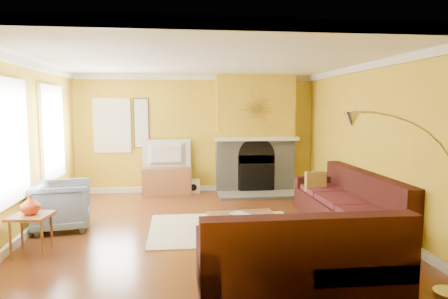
{
  "coord_description": "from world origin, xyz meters",
  "views": [
    {
      "loc": [
        -0.44,
        -6.28,
        1.96
      ],
      "look_at": [
        0.34,
        0.4,
        1.25
      ],
      "focal_mm": 32.0,
      "sensor_mm": 36.0,
      "label": 1
    }
  ],
  "objects": [
    {
      "name": "floor",
      "position": [
        0.0,
        0.0,
        -0.01
      ],
      "size": [
        5.5,
        6.0,
        0.02
      ],
      "primitive_type": "cube",
      "color": "brown",
      "rests_on": "ground"
    },
    {
      "name": "ceiling",
      "position": [
        0.0,
        0.0,
        2.71
      ],
      "size": [
        5.5,
        6.0,
        0.02
      ],
      "primitive_type": "cube",
      "color": "white",
      "rests_on": "ground"
    },
    {
      "name": "wall_back",
      "position": [
        0.0,
        3.01,
        1.35
      ],
      "size": [
        5.5,
        0.02,
        2.7
      ],
      "primitive_type": "cube",
      "color": "gold",
      "rests_on": "ground"
    },
    {
      "name": "wall_front",
      "position": [
        0.0,
        -3.01,
        1.35
      ],
      "size": [
        5.5,
        0.02,
        2.7
      ],
      "primitive_type": "cube",
      "color": "gold",
      "rests_on": "ground"
    },
    {
      "name": "wall_left",
      "position": [
        -2.76,
        0.0,
        1.35
      ],
      "size": [
        0.02,
        6.0,
        2.7
      ],
      "primitive_type": "cube",
      "color": "gold",
      "rests_on": "ground"
    },
    {
      "name": "wall_right",
      "position": [
        2.76,
        0.0,
        1.35
      ],
      "size": [
        0.02,
        6.0,
        2.7
      ],
      "primitive_type": "cube",
      "color": "gold",
      "rests_on": "ground"
    },
    {
      "name": "baseboard",
      "position": [
        0.0,
        0.0,
        0.06
      ],
      "size": [
        5.5,
        6.0,
        0.12
      ],
      "primitive_type": null,
      "color": "white",
      "rests_on": "floor"
    },
    {
      "name": "crown_molding",
      "position": [
        0.0,
        0.0,
        2.64
      ],
      "size": [
        5.5,
        6.0,
        0.12
      ],
      "primitive_type": null,
      "color": "white",
      "rests_on": "ceiling"
    },
    {
      "name": "window_left_near",
      "position": [
        -2.72,
        1.3,
        1.5
      ],
      "size": [
        0.06,
        1.22,
        1.72
      ],
      "primitive_type": "cube",
      "color": "white",
      "rests_on": "wall_left"
    },
    {
      "name": "window_left_far",
      "position": [
        -2.72,
        -0.6,
        1.5
      ],
      "size": [
        0.06,
        1.22,
        1.72
      ],
      "primitive_type": "cube",
      "color": "white",
      "rests_on": "wall_left"
    },
    {
      "name": "window_back",
      "position": [
        -1.9,
        2.96,
        1.55
      ],
      "size": [
        0.82,
        0.06,
        1.22
      ],
      "primitive_type": "cube",
      "color": "white",
      "rests_on": "wall_back"
    },
    {
      "name": "wall_art",
      "position": [
        -1.25,
        2.97,
        1.6
      ],
      "size": [
        0.34,
        0.04,
        1.14
      ],
      "primitive_type": "cube",
      "color": "white",
      "rests_on": "wall_back"
    },
    {
      "name": "fireplace",
      "position": [
        1.35,
        2.8,
        1.35
      ],
      "size": [
        1.8,
        0.4,
        2.7
      ],
      "primitive_type": null,
      "color": "gray",
      "rests_on": "floor"
    },
    {
      "name": "mantel",
      "position": [
        1.35,
        2.56,
        1.25
      ],
      "size": [
        1.92,
        0.22,
        0.08
      ],
      "primitive_type": "cube",
      "color": "white",
      "rests_on": "fireplace"
    },
    {
      "name": "hearth",
      "position": [
        1.35,
        2.25,
        0.03
      ],
      "size": [
        1.8,
        0.7,
        0.06
      ],
      "primitive_type": "cube",
      "color": "gray",
      "rests_on": "floor"
    },
    {
      "name": "sunburst",
      "position": [
        1.35,
        2.57,
        1.95
      ],
      "size": [
        0.7,
        0.04,
        0.7
      ],
      "primitive_type": null,
      "color": "olive",
      "rests_on": "fireplace"
    },
    {
      "name": "rug",
      "position": [
        0.3,
        -0.02,
        0.01
      ],
      "size": [
        2.4,
        1.8,
        0.02
      ],
      "primitive_type": "cube",
      "color": "beige",
      "rests_on": "floor"
    },
    {
      "name": "sectional_sofa",
      "position": [
        1.25,
        -0.72,
        0.45
      ],
      "size": [
        2.99,
        3.97,
        0.9
      ],
      "primitive_type": null,
      "color": "#3A1512",
      "rests_on": "floor"
    },
    {
      "name": "coffee_table",
      "position": [
        0.52,
        -0.81,
        0.2
      ],
      "size": [
        1.06,
        1.06,
        0.39
      ],
      "primitive_type": null,
      "rotation": [
        0.0,
        0.0,
        0.08
      ],
      "color": "white",
      "rests_on": "floor"
    },
    {
      "name": "media_console",
      "position": [
        -0.69,
        2.76,
        0.3
      ],
      "size": [
        1.1,
        0.49,
        0.6
      ],
      "primitive_type": "cube",
      "color": "#945A36",
      "rests_on": "floor"
    },
    {
      "name": "tv",
      "position": [
        -0.69,
        2.76,
        0.92
      ],
      "size": [
        1.09,
        0.15,
        0.63
      ],
      "primitive_type": "imported",
      "rotation": [
        0.0,
        0.0,
        3.14
      ],
      "color": "black",
      "rests_on": "media_console"
    },
    {
      "name": "subwoofer",
      "position": [
        -0.09,
        2.8,
        0.15
      ],
      "size": [
        0.3,
        0.3,
        0.3
      ],
      "primitive_type": "cube",
      "color": "white",
      "rests_on": "floor"
    },
    {
      "name": "armchair",
      "position": [
        -2.29,
        0.26,
        0.39
      ],
      "size": [
        0.99,
        0.97,
        0.78
      ],
      "primitive_type": "imported",
      "rotation": [
        0.0,
        0.0,
        1.74
      ],
      "color": "slate",
      "rests_on": "floor"
    },
    {
      "name": "side_table",
      "position": [
        -2.4,
        -0.82,
        0.27
      ],
      "size": [
        0.56,
        0.56,
        0.54
      ],
      "primitive_type": null,
      "rotation": [
        0.0,
        0.0,
        -0.14
      ],
      "color": "#945A36",
      "rests_on": "floor"
    },
    {
      "name": "vase",
      "position": [
        -2.4,
        -0.82,
        0.67
      ],
      "size": [
        0.28,
        0.28,
        0.27
      ],
      "primitive_type": "imported",
      "rotation": [
        0.0,
        0.0,
        -0.12
      ],
      "color": "red",
      "rests_on": "side_table"
    },
    {
      "name": "book",
      "position": [
        0.37,
        -0.71,
        0.4
      ],
      "size": [
        0.32,
        0.35,
        0.03
      ],
      "primitive_type": "imported",
      "rotation": [
        0.0,
        0.0,
        0.48
      ],
      "color": "white",
      "rests_on": "coffee_table"
    },
    {
      "name": "arc_lamp",
      "position": [
        1.84,
        -2.61,
        0.96
      ],
      "size": [
        1.24,
        0.36,
        1.91
      ],
      "primitive_type": null,
      "color": "silver",
      "rests_on": "floor"
    }
  ]
}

